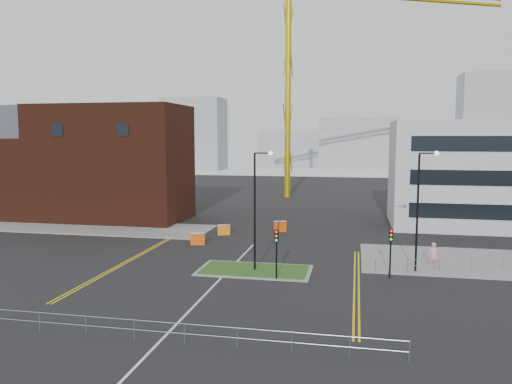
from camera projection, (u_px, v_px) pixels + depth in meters
ground at (197, 303)px, 30.72m from camera, size 200.00×200.00×0.00m
pavement_left at (88, 227)px, 56.09m from camera, size 28.00×8.00×0.12m
island_kerb at (255, 270)px, 38.12m from camera, size 8.60×4.60×0.08m
grass_island at (255, 270)px, 38.11m from camera, size 8.00×4.00×0.12m
brick_building at (90, 164)px, 61.78m from camera, size 24.20×10.07×14.24m
office_block at (506, 174)px, 56.08m from camera, size 25.00×12.20×12.00m
tower_crane at (321, 36)px, 83.05m from camera, size 48.54×23.12×39.04m
streetlamp_island at (258, 201)px, 37.48m from camera, size 1.46×0.36×9.18m
streetlamp_right_near at (421, 202)px, 37.06m from camera, size 1.46×0.36×9.18m
traffic_light_island at (277, 245)px, 35.48m from camera, size 0.28×0.33×3.65m
traffic_light_right at (391, 243)px, 35.85m from camera, size 0.28×0.33×3.65m
railing_front at (159, 327)px, 24.79m from camera, size 24.05×0.05×1.10m
railing_left at (149, 231)px, 50.34m from camera, size 6.05×0.05×1.10m
railing_right at (503, 262)px, 37.80m from camera, size 19.05×5.05×1.10m
centre_line at (207, 293)px, 32.67m from camera, size 0.15×30.00×0.01m
yellow_left_a at (132, 258)px, 42.24m from camera, size 0.12×24.00×0.01m
yellow_left_b at (136, 258)px, 42.18m from camera, size 0.12×24.00×0.01m
yellow_right_a at (354, 284)px, 34.69m from camera, size 0.12×20.00×0.01m
yellow_right_b at (359, 284)px, 34.63m from camera, size 0.12×20.00×0.01m
skyline_a at (195, 134)px, 154.30m from camera, size 18.00×12.00×22.00m
skyline_b at (359, 144)px, 154.51m from camera, size 24.00×12.00×16.00m
skyline_c at (485, 123)px, 142.08m from camera, size 14.00×12.00×28.00m
skyline_d at (304, 149)px, 168.02m from camera, size 30.00×12.00×12.00m
pedestrian at (434, 255)px, 38.83m from camera, size 0.74×0.49×2.02m
barrier_left at (198, 238)px, 47.26m from camera, size 1.42×0.81×1.13m
barrier_mid at (224, 229)px, 52.04m from camera, size 1.34×0.85×1.07m
barrier_right at (280, 226)px, 53.74m from camera, size 1.45×0.93×1.16m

